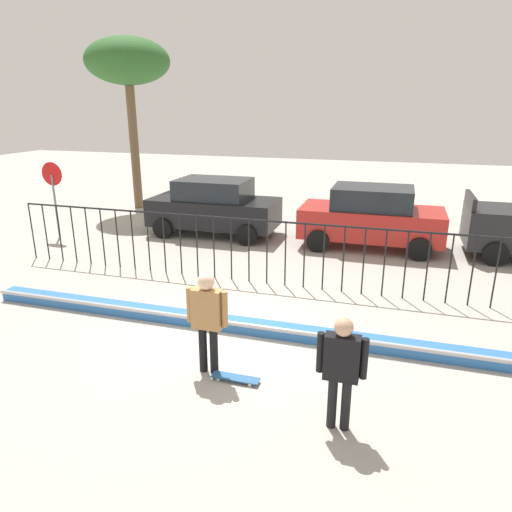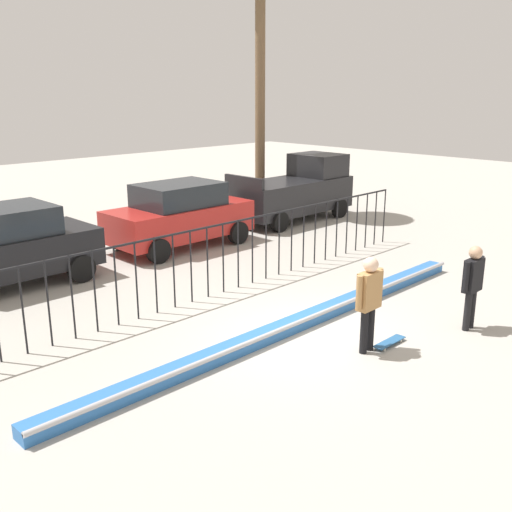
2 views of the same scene
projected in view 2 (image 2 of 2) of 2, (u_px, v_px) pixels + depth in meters
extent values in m
plane|color=#ADA89E|center=(311.00, 335.00, 11.21)|extent=(60.00, 60.00, 0.00)
cube|color=#2D6BB7|center=(295.00, 324.00, 11.47)|extent=(11.00, 0.36, 0.22)
cylinder|color=#B2B2B7|center=(302.00, 321.00, 11.32)|extent=(11.00, 0.09, 0.09)
cylinder|color=black|center=(23.00, 311.00, 10.22)|extent=(0.04, 0.04, 1.63)
cylinder|color=black|center=(48.00, 304.00, 10.53)|extent=(0.04, 0.04, 1.63)
cylinder|color=black|center=(72.00, 298.00, 10.85)|extent=(0.04, 0.04, 1.63)
cylinder|color=black|center=(95.00, 292.00, 11.16)|extent=(0.04, 0.04, 1.63)
cylinder|color=black|center=(116.00, 286.00, 11.48)|extent=(0.04, 0.04, 1.63)
cylinder|color=black|center=(136.00, 281.00, 11.80)|extent=(0.04, 0.04, 1.63)
cylinder|color=black|center=(156.00, 276.00, 12.11)|extent=(0.04, 0.04, 1.63)
cylinder|color=black|center=(174.00, 271.00, 12.43)|extent=(0.04, 0.04, 1.63)
cylinder|color=black|center=(191.00, 267.00, 12.74)|extent=(0.04, 0.04, 1.63)
cylinder|color=black|center=(207.00, 262.00, 13.06)|extent=(0.04, 0.04, 1.63)
cylinder|color=black|center=(223.00, 258.00, 13.38)|extent=(0.04, 0.04, 1.63)
cylinder|color=black|center=(238.00, 254.00, 13.69)|extent=(0.04, 0.04, 1.63)
cylinder|color=black|center=(252.00, 250.00, 14.01)|extent=(0.04, 0.04, 1.63)
cylinder|color=black|center=(266.00, 247.00, 14.32)|extent=(0.04, 0.04, 1.63)
cylinder|color=black|center=(279.00, 243.00, 14.64)|extent=(0.04, 0.04, 1.63)
cylinder|color=black|center=(292.00, 240.00, 14.96)|extent=(0.04, 0.04, 1.63)
cylinder|color=black|center=(304.00, 237.00, 15.27)|extent=(0.04, 0.04, 1.63)
cylinder|color=black|center=(315.00, 234.00, 15.59)|extent=(0.04, 0.04, 1.63)
cylinder|color=black|center=(326.00, 231.00, 15.90)|extent=(0.04, 0.04, 1.63)
cylinder|color=black|center=(337.00, 228.00, 16.22)|extent=(0.04, 0.04, 1.63)
cylinder|color=black|center=(347.00, 226.00, 16.54)|extent=(0.04, 0.04, 1.63)
cylinder|color=black|center=(357.00, 223.00, 16.85)|extent=(0.04, 0.04, 1.63)
cylinder|color=black|center=(366.00, 221.00, 17.17)|extent=(0.04, 0.04, 1.63)
cylinder|color=black|center=(375.00, 218.00, 17.48)|extent=(0.04, 0.04, 1.63)
cylinder|color=black|center=(384.00, 216.00, 17.80)|extent=(0.04, 0.04, 1.63)
cube|color=black|center=(207.00, 227.00, 12.84)|extent=(14.00, 0.04, 0.04)
cylinder|color=black|center=(364.00, 332.00, 10.36)|extent=(0.14, 0.14, 0.82)
cylinder|color=black|center=(370.00, 329.00, 10.49)|extent=(0.14, 0.14, 0.82)
cube|color=#A87A47|center=(369.00, 290.00, 10.22)|extent=(0.50, 0.21, 0.67)
sphere|color=beige|center=(371.00, 265.00, 10.09)|extent=(0.27, 0.27, 0.27)
cylinder|color=#A87A47|center=(359.00, 293.00, 10.00)|extent=(0.11, 0.11, 0.60)
cylinder|color=#A87A47|center=(379.00, 285.00, 10.41)|extent=(0.11, 0.11, 0.60)
cube|color=#26598C|center=(389.00, 342.00, 10.77)|extent=(0.80, 0.20, 0.02)
cylinder|color=silver|center=(394.00, 338.00, 11.01)|extent=(0.05, 0.03, 0.05)
cylinder|color=silver|center=(401.00, 341.00, 10.91)|extent=(0.05, 0.03, 0.05)
cylinder|color=silver|center=(377.00, 347.00, 10.65)|extent=(0.05, 0.03, 0.05)
cylinder|color=silver|center=(385.00, 349.00, 10.54)|extent=(0.05, 0.03, 0.05)
cylinder|color=black|center=(467.00, 311.00, 11.34)|extent=(0.13, 0.13, 0.78)
cylinder|color=black|center=(472.00, 309.00, 11.47)|extent=(0.13, 0.13, 0.78)
cube|color=black|center=(473.00, 275.00, 11.21)|extent=(0.48, 0.20, 0.65)
sphere|color=tan|center=(476.00, 253.00, 11.09)|extent=(0.25, 0.25, 0.25)
cylinder|color=black|center=(466.00, 277.00, 11.01)|extent=(0.10, 0.10, 0.58)
cylinder|color=black|center=(480.00, 270.00, 11.40)|extent=(0.10, 0.10, 0.58)
cube|color=black|center=(3.00, 255.00, 13.74)|extent=(4.30, 1.90, 0.90)
cylinder|color=black|center=(45.00, 253.00, 15.51)|extent=(0.68, 0.22, 0.68)
cylinder|color=black|center=(82.00, 268.00, 14.21)|extent=(0.68, 0.22, 0.68)
cube|color=#B2231E|center=(180.00, 221.00, 17.26)|extent=(4.30, 1.90, 0.90)
cube|color=#1E2328|center=(179.00, 194.00, 17.04)|extent=(2.37, 1.71, 0.66)
cylinder|color=black|center=(198.00, 223.00, 19.02)|extent=(0.68, 0.22, 0.68)
cylinder|color=black|center=(238.00, 233.00, 17.72)|extent=(0.68, 0.22, 0.68)
cylinder|color=black|center=(120.00, 239.00, 17.04)|extent=(0.68, 0.22, 0.68)
cylinder|color=black|center=(159.00, 251.00, 15.74)|extent=(0.68, 0.22, 0.68)
cube|color=black|center=(291.00, 195.00, 20.75)|extent=(4.70, 1.90, 1.10)
cube|color=black|center=(318.00, 165.00, 21.47)|extent=(1.50, 1.75, 0.80)
cube|color=black|center=(244.00, 182.00, 19.00)|extent=(0.12, 1.75, 0.36)
cylinder|color=black|center=(300.00, 201.00, 22.63)|extent=(0.68, 0.22, 0.68)
cylinder|color=black|center=(340.00, 208.00, 21.34)|extent=(0.68, 0.22, 0.68)
cylinder|color=black|center=(240.00, 213.00, 20.47)|extent=(0.68, 0.22, 0.68)
cylinder|color=black|center=(280.00, 222.00, 19.17)|extent=(0.68, 0.22, 0.68)
cylinder|color=brown|center=(260.00, 103.00, 21.08)|extent=(0.36, 0.36, 8.04)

